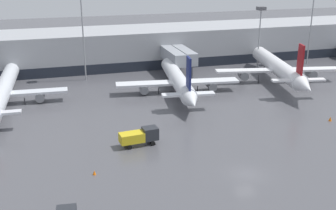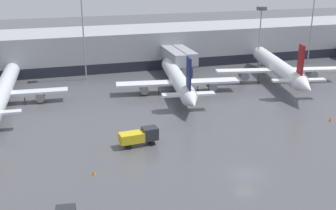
{
  "view_description": "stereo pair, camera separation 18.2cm",
  "coord_description": "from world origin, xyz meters",
  "px_view_note": "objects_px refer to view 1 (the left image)",
  "views": [
    {
      "loc": [
        -22.89,
        -42.49,
        25.79
      ],
      "look_at": [
        -4.36,
        20.08,
        3.0
      ],
      "focal_mm": 45.0,
      "sensor_mm": 36.0,
      "label": 1
    },
    {
      "loc": [
        -22.71,
        -42.55,
        25.79
      ],
      "look_at": [
        -4.36,
        20.08,
        3.0
      ],
      "focal_mm": 45.0,
      "sensor_mm": 36.0,
      "label": 2
    }
  ],
  "objects_px": {
    "service_truck_0": "(140,136)",
    "apron_light_mast_4": "(81,8)",
    "traffic_cone_3": "(330,119)",
    "parked_jet_4": "(278,67)",
    "traffic_cone_0": "(94,173)",
    "parked_jet_0": "(3,91)",
    "parked_jet_2": "(178,80)",
    "apron_light_mast_2": "(261,19)"
  },
  "relations": [
    {
      "from": "service_truck_0",
      "to": "traffic_cone_3",
      "type": "distance_m",
      "value": 32.78
    },
    {
      "from": "traffic_cone_0",
      "to": "apron_light_mast_2",
      "type": "distance_m",
      "value": 63.74
    },
    {
      "from": "service_truck_0",
      "to": "apron_light_mast_2",
      "type": "bearing_deg",
      "value": 38.3
    },
    {
      "from": "parked_jet_4",
      "to": "traffic_cone_3",
      "type": "height_order",
      "value": "parked_jet_4"
    },
    {
      "from": "parked_jet_4",
      "to": "service_truck_0",
      "type": "xyz_separation_m",
      "value": [
        -36.36,
        -23.8,
        -1.87
      ]
    },
    {
      "from": "traffic_cone_3",
      "to": "apron_light_mast_2",
      "type": "distance_m",
      "value": 37.88
    },
    {
      "from": "parked_jet_2",
      "to": "apron_light_mast_2",
      "type": "relative_size",
      "value": 2.2
    },
    {
      "from": "parked_jet_0",
      "to": "parked_jet_4",
      "type": "distance_m",
      "value": 56.63
    },
    {
      "from": "parked_jet_2",
      "to": "parked_jet_0",
      "type": "bearing_deg",
      "value": 94.11
    },
    {
      "from": "apron_light_mast_2",
      "to": "apron_light_mast_4",
      "type": "height_order",
      "value": "apron_light_mast_4"
    },
    {
      "from": "service_truck_0",
      "to": "parked_jet_0",
      "type": "bearing_deg",
      "value": 124.01
    },
    {
      "from": "traffic_cone_0",
      "to": "apron_light_mast_4",
      "type": "distance_m",
      "value": 47.46
    },
    {
      "from": "parked_jet_0",
      "to": "traffic_cone_3",
      "type": "relative_size",
      "value": 52.57
    },
    {
      "from": "parked_jet_0",
      "to": "apron_light_mast_2",
      "type": "distance_m",
      "value": 60.03
    },
    {
      "from": "service_truck_0",
      "to": "traffic_cone_0",
      "type": "bearing_deg",
      "value": -141.88
    },
    {
      "from": "traffic_cone_0",
      "to": "service_truck_0",
      "type": "bearing_deg",
      "value": 43.32
    },
    {
      "from": "traffic_cone_0",
      "to": "apron_light_mast_4",
      "type": "xyz_separation_m",
      "value": [
        3.7,
        44.66,
        15.64
      ]
    },
    {
      "from": "parked_jet_4",
      "to": "traffic_cone_0",
      "type": "height_order",
      "value": "parked_jet_4"
    },
    {
      "from": "traffic_cone_3",
      "to": "apron_light_mast_4",
      "type": "height_order",
      "value": "apron_light_mast_4"
    },
    {
      "from": "traffic_cone_0",
      "to": "apron_light_mast_4",
      "type": "height_order",
      "value": "apron_light_mast_4"
    },
    {
      "from": "parked_jet_4",
      "to": "apron_light_mast_4",
      "type": "relative_size",
      "value": 1.73
    },
    {
      "from": "parked_jet_0",
      "to": "apron_light_mast_2",
      "type": "relative_size",
      "value": 2.56
    },
    {
      "from": "service_truck_0",
      "to": "apron_light_mast_4",
      "type": "distance_m",
      "value": 40.45
    },
    {
      "from": "apron_light_mast_4",
      "to": "traffic_cone_0",
      "type": "bearing_deg",
      "value": -94.74
    },
    {
      "from": "parked_jet_4",
      "to": "traffic_cone_3",
      "type": "bearing_deg",
      "value": -177.28
    },
    {
      "from": "apron_light_mast_2",
      "to": "parked_jet_4",
      "type": "bearing_deg",
      "value": -97.44
    },
    {
      "from": "parked_jet_0",
      "to": "parked_jet_4",
      "type": "height_order",
      "value": "parked_jet_4"
    },
    {
      "from": "parked_jet_0",
      "to": "parked_jet_4",
      "type": "relative_size",
      "value": 1.08
    },
    {
      "from": "parked_jet_0",
      "to": "apron_light_mast_4",
      "type": "relative_size",
      "value": 1.87
    },
    {
      "from": "apron_light_mast_4",
      "to": "traffic_cone_3",
      "type": "bearing_deg",
      "value": -45.5
    },
    {
      "from": "parked_jet_4",
      "to": "traffic_cone_0",
      "type": "distance_m",
      "value": 53.74
    },
    {
      "from": "service_truck_0",
      "to": "traffic_cone_0",
      "type": "height_order",
      "value": "service_truck_0"
    },
    {
      "from": "service_truck_0",
      "to": "apron_light_mast_2",
      "type": "xyz_separation_m",
      "value": [
        37.95,
        36.0,
        10.66
      ]
    },
    {
      "from": "traffic_cone_3",
      "to": "apron_light_mast_2",
      "type": "xyz_separation_m",
      "value": [
        5.19,
        35.64,
        11.75
      ]
    },
    {
      "from": "parked_jet_4",
      "to": "traffic_cone_0",
      "type": "bearing_deg",
      "value": 136.59
    },
    {
      "from": "parked_jet_0",
      "to": "apron_light_mast_2",
      "type": "height_order",
      "value": "apron_light_mast_2"
    },
    {
      "from": "parked_jet_2",
      "to": "traffic_cone_0",
      "type": "distance_m",
      "value": 36.26
    },
    {
      "from": "parked_jet_4",
      "to": "service_truck_0",
      "type": "height_order",
      "value": "parked_jet_4"
    },
    {
      "from": "parked_jet_2",
      "to": "parked_jet_4",
      "type": "distance_m",
      "value": 23.33
    },
    {
      "from": "apron_light_mast_2",
      "to": "apron_light_mast_4",
      "type": "relative_size",
      "value": 0.73
    },
    {
      "from": "traffic_cone_3",
      "to": "parked_jet_4",
      "type": "bearing_deg",
      "value": 81.28
    },
    {
      "from": "parked_jet_4",
      "to": "apron_light_mast_2",
      "type": "height_order",
      "value": "apron_light_mast_2"
    }
  ]
}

